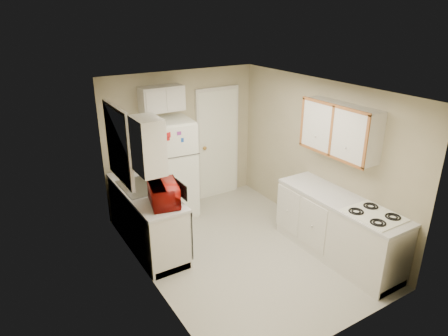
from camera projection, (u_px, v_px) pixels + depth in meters
floor at (242, 250)px, 5.92m from camera, size 3.80×3.80×0.00m
ceiling at (245, 89)px, 5.02m from camera, size 3.80×3.80×0.00m
wall_left at (147, 200)px, 4.79m from camera, size 3.80×3.80×0.00m
wall_right at (318, 158)px, 6.15m from camera, size 3.80×3.80×0.00m
wall_back at (182, 140)px, 6.97m from camera, size 2.80×2.80×0.00m
wall_front at (350, 240)px, 3.97m from camera, size 2.80×2.80×0.00m
left_counter at (147, 218)px, 5.93m from camera, size 0.60×1.80×0.90m
dishwasher at (182, 228)px, 5.58m from camera, size 0.03×0.58×0.72m
sink at (141, 189)px, 5.89m from camera, size 0.54×0.74×0.16m
microwave at (164, 194)px, 5.30m from camera, size 0.59×0.41×0.36m
soap_bottle at (129, 170)px, 6.21m from camera, size 0.12×0.12×0.22m
window_blinds at (119, 144)px, 5.49m from camera, size 0.10×0.98×1.08m
upper_cabinet_left at (148, 146)px, 4.81m from camera, size 0.30×0.45×0.70m
refrigerator at (171, 168)px, 6.69m from camera, size 0.76×0.74×1.69m
cabinet_over_fridge at (162, 99)px, 6.36m from camera, size 0.70×0.30×0.40m
interior_door at (218, 144)px, 7.35m from camera, size 0.86×0.06×2.08m
right_counter at (338, 228)px, 5.65m from camera, size 0.60×2.00×0.90m
stove at (369, 249)px, 5.24m from camera, size 0.54×0.67×0.81m
upper_cabinet_right at (340, 129)px, 5.46m from camera, size 0.30×1.20×0.70m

